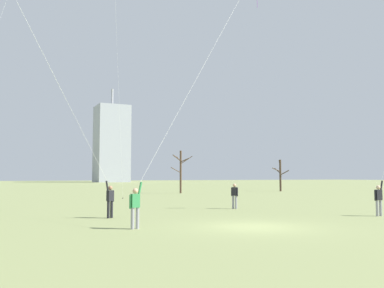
{
  "coord_description": "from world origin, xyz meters",
  "views": [
    {
      "loc": [
        -9.91,
        -14.94,
        2.09
      ],
      "look_at": [
        0.0,
        6.0,
        3.87
      ],
      "focal_mm": 39.61,
      "sensor_mm": 36.0,
      "label": 1
    }
  ],
  "objects_px": {
    "kite_flyer_foreground_left_blue": "(87,152)",
    "bystander_watching_nearby": "(235,195)",
    "bare_tree_left_of_center": "(280,174)",
    "kite_flyer_midfield_right_purple": "(178,122)",
    "distant_kite_high_overhead_red": "(115,3)",
    "bare_tree_leftmost": "(181,170)",
    "distant_kite_drifting_left_orange": "(4,8)"
  },
  "relations": [
    {
      "from": "kite_flyer_foreground_left_blue",
      "to": "bystander_watching_nearby",
      "type": "bearing_deg",
      "value": 18.05
    },
    {
      "from": "bare_tree_left_of_center",
      "to": "kite_flyer_midfield_right_purple",
      "type": "bearing_deg",
      "value": -132.93
    },
    {
      "from": "kite_flyer_midfield_right_purple",
      "to": "bystander_watching_nearby",
      "type": "xyz_separation_m",
      "value": [
        6.85,
        6.61,
        -3.6
      ]
    },
    {
      "from": "distant_kite_high_overhead_red",
      "to": "bare_tree_leftmost",
      "type": "xyz_separation_m",
      "value": [
        11.43,
        10.84,
        -15.21
      ]
    },
    {
      "from": "bare_tree_leftmost",
      "to": "kite_flyer_foreground_left_blue",
      "type": "bearing_deg",
      "value": -121.62
    },
    {
      "from": "kite_flyer_midfield_right_purple",
      "to": "distant_kite_drifting_left_orange",
      "type": "bearing_deg",
      "value": 109.92
    },
    {
      "from": "kite_flyer_foreground_left_blue",
      "to": "distant_kite_drifting_left_orange",
      "type": "distance_m",
      "value": 20.44
    },
    {
      "from": "distant_kite_drifting_left_orange",
      "to": "bare_tree_left_of_center",
      "type": "relative_size",
      "value": 4.14
    },
    {
      "from": "bystander_watching_nearby",
      "to": "distant_kite_drifting_left_orange",
      "type": "xyz_separation_m",
      "value": [
        -13.81,
        12.59,
        14.68
      ]
    },
    {
      "from": "distant_kite_high_overhead_red",
      "to": "bare_tree_left_of_center",
      "type": "relative_size",
      "value": 4.79
    },
    {
      "from": "kite_flyer_midfield_right_purple",
      "to": "distant_kite_drifting_left_orange",
      "type": "xyz_separation_m",
      "value": [
        -6.96,
        19.19,
        11.08
      ]
    },
    {
      "from": "bare_tree_leftmost",
      "to": "bystander_watching_nearby",
      "type": "bearing_deg",
      "value": -105.92
    },
    {
      "from": "distant_kite_drifting_left_orange",
      "to": "bare_tree_leftmost",
      "type": "xyz_separation_m",
      "value": [
        20.83,
        12.04,
        -12.68
      ]
    },
    {
      "from": "distant_kite_drifting_left_orange",
      "to": "bare_tree_left_of_center",
      "type": "distance_m",
      "value": 40.69
    },
    {
      "from": "bystander_watching_nearby",
      "to": "bare_tree_left_of_center",
      "type": "bearing_deg",
      "value": 47.95
    },
    {
      "from": "kite_flyer_midfield_right_purple",
      "to": "bystander_watching_nearby",
      "type": "height_order",
      "value": "kite_flyer_midfield_right_purple"
    },
    {
      "from": "distant_kite_drifting_left_orange",
      "to": "bystander_watching_nearby",
      "type": "bearing_deg",
      "value": -42.34
    },
    {
      "from": "distant_kite_drifting_left_orange",
      "to": "bare_tree_leftmost",
      "type": "height_order",
      "value": "distant_kite_drifting_left_orange"
    },
    {
      "from": "bare_tree_leftmost",
      "to": "kite_flyer_midfield_right_purple",
      "type": "bearing_deg",
      "value": -113.96
    },
    {
      "from": "kite_flyer_foreground_left_blue",
      "to": "bystander_watching_nearby",
      "type": "height_order",
      "value": "kite_flyer_foreground_left_blue"
    },
    {
      "from": "kite_flyer_foreground_left_blue",
      "to": "kite_flyer_midfield_right_purple",
      "type": "height_order",
      "value": "kite_flyer_foreground_left_blue"
    },
    {
      "from": "distant_kite_drifting_left_orange",
      "to": "kite_flyer_midfield_right_purple",
      "type": "bearing_deg",
      "value": -70.08
    },
    {
      "from": "bystander_watching_nearby",
      "to": "distant_kite_high_overhead_red",
      "type": "xyz_separation_m",
      "value": [
        -4.4,
        13.78,
        17.21
      ]
    },
    {
      "from": "distant_kite_high_overhead_red",
      "to": "bystander_watching_nearby",
      "type": "bearing_deg",
      "value": -72.29
    },
    {
      "from": "bare_tree_leftmost",
      "to": "distant_kite_high_overhead_red",
      "type": "bearing_deg",
      "value": -136.5
    },
    {
      "from": "bystander_watching_nearby",
      "to": "bare_tree_left_of_center",
      "type": "distance_m",
      "value": 33.77
    },
    {
      "from": "kite_flyer_midfield_right_purple",
      "to": "distant_kite_high_overhead_red",
      "type": "height_order",
      "value": "distant_kite_high_overhead_red"
    },
    {
      "from": "kite_flyer_midfield_right_purple",
      "to": "distant_kite_high_overhead_red",
      "type": "xyz_separation_m",
      "value": [
        2.45,
        20.39,
        13.61
      ]
    },
    {
      "from": "bystander_watching_nearby",
      "to": "bare_tree_leftmost",
      "type": "height_order",
      "value": "bare_tree_leftmost"
    },
    {
      "from": "kite_flyer_midfield_right_purple",
      "to": "bare_tree_leftmost",
      "type": "xyz_separation_m",
      "value": [
        13.88,
        31.24,
        -1.6
      ]
    },
    {
      "from": "kite_flyer_foreground_left_blue",
      "to": "bare_tree_leftmost",
      "type": "xyz_separation_m",
      "value": [
        17.21,
        27.94,
        -0.36
      ]
    },
    {
      "from": "bare_tree_left_of_center",
      "to": "bare_tree_leftmost",
      "type": "relative_size",
      "value": 0.84
    }
  ]
}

